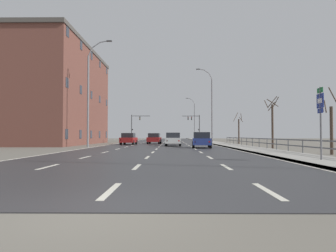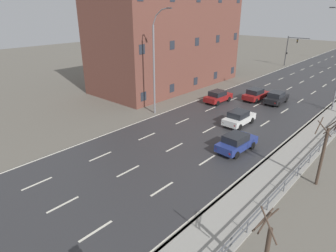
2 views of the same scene
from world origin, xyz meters
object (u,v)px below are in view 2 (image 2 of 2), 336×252
(street_lamp_left_bank, at_px, (155,65))
(brick_building, at_px, (168,40))
(traffic_signal_left, at_px, (291,47))
(car_far_right, at_px, (236,142))
(car_mid_centre, at_px, (276,98))
(car_distant, at_px, (256,94))
(car_far_left, at_px, (239,118))
(car_near_right, at_px, (218,96))

(street_lamp_left_bank, bearing_deg, brick_building, 125.64)
(traffic_signal_left, bearing_deg, car_far_right, -74.67)
(traffic_signal_left, bearing_deg, car_mid_centre, -72.08)
(car_distant, relative_size, brick_building, 0.17)
(street_lamp_left_bank, xyz_separation_m, car_far_left, (8.98, 3.25, -4.83))
(traffic_signal_left, xyz_separation_m, car_distant, (5.99, -27.16, -3.10))
(car_far_right, xyz_separation_m, brick_building, (-19.84, 13.46, 6.08))
(car_distant, bearing_deg, brick_building, -171.38)
(car_far_left, distance_m, car_near_right, 7.86)
(traffic_signal_left, distance_m, car_mid_centre, 28.29)
(street_lamp_left_bank, relative_size, brick_building, 0.48)
(car_far_left, distance_m, car_far_right, 6.16)
(car_distant, relative_size, car_near_right, 1.00)
(car_distant, height_order, car_far_right, same)
(traffic_signal_left, distance_m, car_near_right, 31.58)
(car_distant, bearing_deg, car_far_right, -66.36)
(street_lamp_left_bank, height_order, car_mid_centre, street_lamp_left_bank)
(car_far_left, xyz_separation_m, brick_building, (-17.03, 7.97, 6.08))
(street_lamp_left_bank, relative_size, traffic_signal_left, 1.92)
(car_distant, bearing_deg, car_far_left, -70.57)
(traffic_signal_left, distance_m, brick_building, 29.86)
(car_distant, xyz_separation_m, car_far_right, (5.52, -14.82, 0.00))
(car_distant, xyz_separation_m, car_mid_centre, (2.66, 0.41, 0.00))
(car_far_left, relative_size, car_far_right, 0.98)
(street_lamp_left_bank, relative_size, car_far_left, 2.80)
(street_lamp_left_bank, relative_size, car_distant, 2.75)
(brick_building, bearing_deg, car_mid_centre, 5.92)
(street_lamp_left_bank, xyz_separation_m, car_mid_centre, (8.93, 12.99, -4.83))
(car_far_right, bearing_deg, car_distant, 113.79)
(car_far_right, bearing_deg, traffic_signal_left, 108.69)
(traffic_signal_left, bearing_deg, car_distant, -77.56)
(traffic_signal_left, height_order, brick_building, brick_building)
(car_near_right, xyz_separation_m, car_far_right, (8.70, -10.68, 0.00))
(car_near_right, bearing_deg, car_mid_centre, 40.44)
(street_lamp_left_bank, xyz_separation_m, car_near_right, (3.08, 8.44, -4.83))
(car_far_right, distance_m, car_mid_centre, 15.49)
(street_lamp_left_bank, distance_m, car_mid_centre, 16.49)
(car_distant, height_order, car_mid_centre, same)
(street_lamp_left_bank, relative_size, car_far_right, 2.75)
(street_lamp_left_bank, distance_m, car_distant, 14.86)
(car_far_left, xyz_separation_m, car_mid_centre, (-0.05, 9.74, 0.00))
(brick_building, bearing_deg, car_far_right, -34.16)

